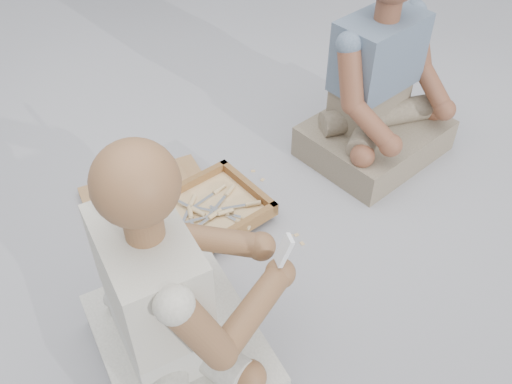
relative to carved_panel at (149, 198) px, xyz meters
name	(u,v)px	position (x,y,z in m)	size (l,w,h in m)	color
ground	(274,275)	(0.34, -0.64, -0.02)	(60.00, 60.00, 0.00)	#A5A5AA
carved_panel	(149,198)	(0.00, 0.00, 0.00)	(0.57, 0.38, 0.04)	brown
tool_tray	(207,211)	(0.20, -0.24, 0.04)	(0.57, 0.50, 0.06)	brown
chisel_0	(216,192)	(0.28, -0.14, 0.05)	(0.21, 0.10, 0.02)	silver
chisel_1	(239,222)	(0.30, -0.36, 0.05)	(0.12, 0.20, 0.02)	silver
chisel_2	(191,205)	(0.15, -0.17, 0.05)	(0.15, 0.18, 0.02)	silver
chisel_3	(191,216)	(0.12, -0.25, 0.06)	(0.07, 0.22, 0.02)	silver
chisel_4	(227,194)	(0.32, -0.18, 0.05)	(0.19, 0.15, 0.02)	silver
chisel_5	(217,212)	(0.24, -0.26, 0.05)	(0.18, 0.16, 0.02)	silver
chisel_6	(208,230)	(0.16, -0.36, 0.06)	(0.19, 0.13, 0.02)	silver
chisel_7	(248,204)	(0.38, -0.29, 0.06)	(0.22, 0.06, 0.02)	silver
chisel_8	(244,218)	(0.33, -0.35, 0.05)	(0.17, 0.17, 0.02)	silver
chisel_9	(211,217)	(0.20, -0.29, 0.06)	(0.21, 0.10, 0.02)	silver
chisel_10	(221,213)	(0.25, -0.29, 0.06)	(0.22, 0.03, 0.02)	silver
chisel_11	(194,210)	(0.15, -0.22, 0.06)	(0.12, 0.20, 0.02)	silver
wood_chip_0	(194,259)	(0.07, -0.42, -0.02)	(0.02, 0.01, 0.00)	#D7B87F
wood_chip_1	(302,243)	(0.52, -0.54, -0.02)	(0.02, 0.01, 0.00)	#D7B87F
wood_chip_2	(124,185)	(-0.08, 0.15, -0.02)	(0.02, 0.01, 0.00)	#D7B87F
wood_chip_3	(153,256)	(-0.08, -0.33, -0.02)	(0.02, 0.01, 0.00)	#D7B87F
wood_chip_4	(262,180)	(0.54, -0.09, -0.02)	(0.02, 0.01, 0.00)	#D7B87F
wood_chip_5	(193,256)	(0.07, -0.41, -0.02)	(0.02, 0.01, 0.00)	#D7B87F
wood_chip_6	(168,265)	(-0.04, -0.41, -0.02)	(0.02, 0.01, 0.00)	#D7B87F
wood_chip_7	(253,171)	(0.53, -0.02, -0.02)	(0.02, 0.01, 0.00)	#D7B87F
wood_chip_8	(127,185)	(-0.06, 0.14, -0.02)	(0.02, 0.01, 0.00)	#D7B87F
wood_chip_9	(255,244)	(0.33, -0.45, -0.02)	(0.02, 0.01, 0.00)	#D7B87F
wood_chip_10	(169,194)	(0.10, 0.00, -0.02)	(0.02, 0.01, 0.00)	#D7B87F
wood_chip_11	(297,235)	(0.52, -0.48, -0.02)	(0.02, 0.01, 0.00)	#D7B87F
wood_chip_12	(291,236)	(0.49, -0.48, -0.02)	(0.02, 0.01, 0.00)	#D7B87F
wood_chip_13	(162,202)	(0.05, -0.04, -0.02)	(0.02, 0.01, 0.00)	#D7B87F
wood_chip_14	(140,233)	(-0.10, -0.18, -0.02)	(0.02, 0.01, 0.00)	#D7B87F
craftsman	(172,305)	(-0.14, -0.85, 0.32)	(0.68, 0.67, 1.00)	beige
companion	(379,94)	(1.14, -0.12, 0.32)	(0.77, 0.68, 1.02)	#7C6F59
mobile_phone	(284,250)	(0.23, -0.90, 0.46)	(0.06, 0.05, 0.11)	silver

